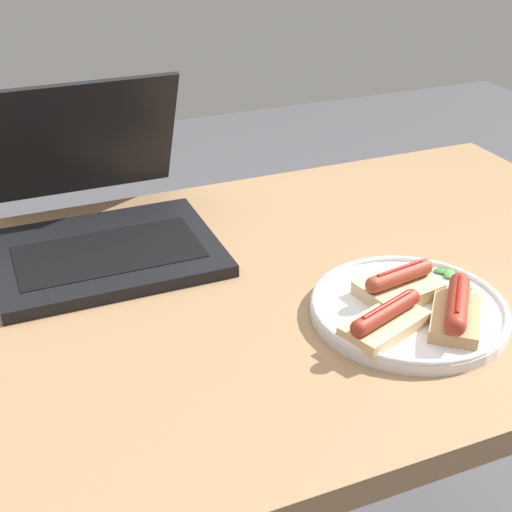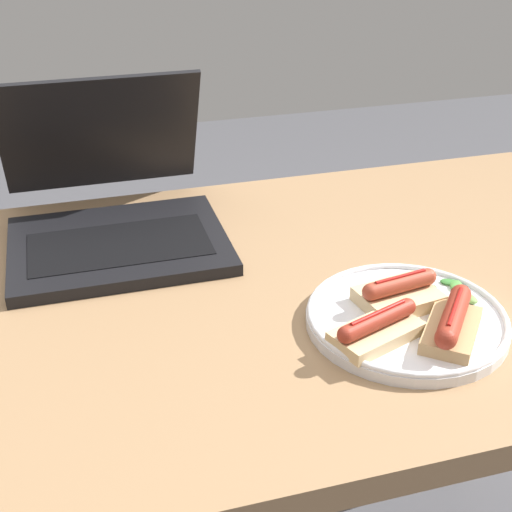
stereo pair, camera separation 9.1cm
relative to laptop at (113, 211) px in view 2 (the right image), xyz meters
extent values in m
cube|color=#93704C|center=(0.07, -0.21, -0.06)|extent=(1.45, 0.71, 0.04)
cylinder|color=#93704C|center=(0.72, 0.07, -0.45)|extent=(0.04, 0.04, 0.74)
cube|color=black|center=(0.00, -0.05, -0.03)|extent=(0.31, 0.24, 0.02)
cube|color=black|center=(0.00, -0.06, -0.02)|extent=(0.26, 0.13, 0.00)
cube|color=black|center=(0.00, 0.12, 0.08)|extent=(0.31, 0.11, 0.21)
cube|color=#192347|center=(0.00, 0.12, 0.08)|extent=(0.28, 0.09, 0.18)
cylinder|color=silver|center=(0.32, -0.34, -0.03)|extent=(0.25, 0.25, 0.01)
torus|color=silver|center=(0.32, -0.34, -0.03)|extent=(0.25, 0.25, 0.01)
cube|color=#D6B784|center=(0.32, -0.31, -0.02)|extent=(0.11, 0.09, 0.02)
cylinder|color=#9E3D28|center=(0.32, -0.31, 0.00)|extent=(0.09, 0.04, 0.02)
sphere|color=#9E3D28|center=(0.28, -0.32, 0.00)|extent=(0.02, 0.02, 0.02)
sphere|color=#9E3D28|center=(0.36, -0.31, 0.00)|extent=(0.02, 0.02, 0.02)
cylinder|color=red|center=(0.32, -0.31, 0.01)|extent=(0.07, 0.02, 0.01)
cube|color=#D6B784|center=(0.26, -0.38, -0.02)|extent=(0.12, 0.09, 0.02)
cylinder|color=maroon|center=(0.26, -0.38, 0.00)|extent=(0.10, 0.05, 0.02)
sphere|color=maroon|center=(0.31, -0.36, 0.00)|extent=(0.02, 0.02, 0.02)
sphere|color=maroon|center=(0.22, -0.39, 0.00)|extent=(0.02, 0.02, 0.02)
cylinder|color=red|center=(0.26, -0.38, 0.01)|extent=(0.08, 0.03, 0.01)
cube|color=tan|center=(0.35, -0.39, -0.02)|extent=(0.11, 0.12, 0.02)
cylinder|color=maroon|center=(0.35, -0.39, 0.00)|extent=(0.08, 0.09, 0.03)
sphere|color=maroon|center=(0.38, -0.36, 0.00)|extent=(0.03, 0.03, 0.03)
sphere|color=maroon|center=(0.32, -0.43, 0.00)|extent=(0.03, 0.03, 0.03)
cylinder|color=red|center=(0.35, -0.39, 0.01)|extent=(0.06, 0.07, 0.01)
ellipsoid|color=#709E4C|center=(0.37, -0.28, -0.02)|extent=(0.04, 0.03, 0.01)
ellipsoid|color=#387A33|center=(0.41, -0.29, -0.03)|extent=(0.03, 0.03, 0.01)
ellipsoid|color=#387A33|center=(0.38, -0.30, -0.03)|extent=(0.02, 0.02, 0.00)
ellipsoid|color=#2D662D|center=(0.41, -0.33, -0.03)|extent=(0.03, 0.02, 0.00)
ellipsoid|color=#709E4C|center=(0.37, -0.30, -0.02)|extent=(0.02, 0.02, 0.01)
ellipsoid|color=#4C8E3D|center=(0.41, -0.30, -0.02)|extent=(0.03, 0.03, 0.01)
ellipsoid|color=#2D662D|center=(0.41, -0.33, -0.02)|extent=(0.03, 0.03, 0.01)
ellipsoid|color=#387A33|center=(0.40, -0.33, -0.02)|extent=(0.03, 0.03, 0.01)
ellipsoid|color=#709E4C|center=(0.41, -0.33, -0.02)|extent=(0.03, 0.03, 0.01)
camera|label=1|loc=(-0.15, -0.96, 0.46)|focal=50.00mm
camera|label=2|loc=(-0.06, -0.99, 0.46)|focal=50.00mm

